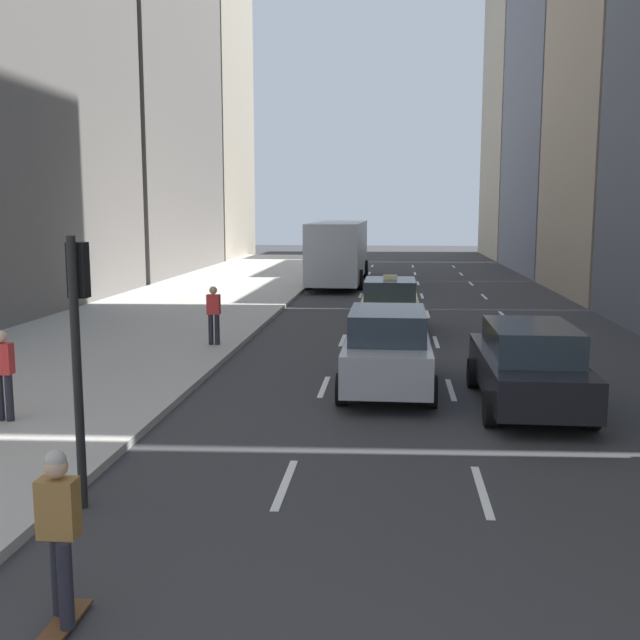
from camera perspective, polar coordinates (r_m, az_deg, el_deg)
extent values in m
cube|color=#ADAAA3|center=(30.63, -10.14, 1.08)|extent=(8.00, 66.00, 0.15)
cube|color=white|center=(11.05, -2.68, -12.36)|extent=(0.12, 2.00, 0.01)
cube|color=white|center=(16.76, 0.31, -5.10)|extent=(0.12, 2.00, 0.01)
cube|color=white|center=(22.62, 1.73, -1.55)|extent=(0.12, 2.00, 0.01)
cube|color=white|center=(28.53, 2.57, 0.53)|extent=(0.12, 2.00, 0.01)
cube|color=white|center=(34.48, 3.12, 1.90)|extent=(0.12, 2.00, 0.01)
cube|color=white|center=(40.44, 3.50, 2.86)|extent=(0.12, 2.00, 0.01)
cube|color=white|center=(46.41, 3.79, 3.58)|extent=(0.12, 2.00, 0.01)
cube|color=white|center=(52.39, 4.01, 4.13)|extent=(0.12, 2.00, 0.01)
cube|color=white|center=(11.02, 12.25, -12.62)|extent=(0.12, 2.00, 0.01)
cube|color=white|center=(16.74, 9.94, -5.25)|extent=(0.12, 2.00, 0.01)
cube|color=white|center=(22.60, 8.84, -1.66)|extent=(0.12, 2.00, 0.01)
cube|color=white|center=(28.52, 8.19, 0.45)|extent=(0.12, 2.00, 0.01)
cube|color=white|center=(34.47, 7.77, 1.83)|extent=(0.12, 2.00, 0.01)
cube|color=white|center=(40.43, 7.47, 2.80)|extent=(0.12, 2.00, 0.01)
cube|color=white|center=(46.40, 7.25, 3.53)|extent=(0.12, 2.00, 0.01)
cube|color=white|center=(52.38, 7.08, 4.08)|extent=(0.12, 2.00, 0.01)
cube|color=white|center=(17.18, 19.33, -5.25)|extent=(0.12, 2.00, 0.01)
cube|color=white|center=(22.93, 15.84, -1.74)|extent=(0.12, 2.00, 0.01)
cube|color=white|center=(28.78, 13.77, 0.36)|extent=(0.12, 2.00, 0.01)
cube|color=white|center=(34.69, 12.40, 1.75)|extent=(0.12, 2.00, 0.01)
cube|color=white|center=(40.62, 11.43, 2.73)|extent=(0.12, 2.00, 0.01)
cube|color=white|center=(46.57, 10.70, 3.46)|extent=(0.12, 2.00, 0.01)
cube|color=white|center=(52.53, 10.14, 4.03)|extent=(0.12, 2.00, 0.01)
cube|color=#A89E89|center=(62.56, -8.98, 17.43)|extent=(6.00, 11.86, 27.62)
cube|color=gray|center=(38.09, 22.97, 17.33)|extent=(6.00, 11.41, 20.47)
cube|color=slate|center=(51.13, 18.45, 16.42)|extent=(6.00, 14.69, 22.80)
cube|color=#A89E89|center=(65.68, 15.66, 16.89)|extent=(6.00, 13.23, 27.83)
cube|color=yellow|center=(24.17, 5.34, 0.75)|extent=(1.80, 4.40, 0.76)
cube|color=#28333D|center=(23.83, 5.36, 2.33)|extent=(1.58, 2.29, 0.64)
cube|color=#F2E599|center=(23.79, 5.37, 3.27)|extent=(0.44, 0.20, 0.14)
cylinder|color=black|center=(25.60, 3.33, 0.34)|extent=(0.22, 0.66, 0.66)
cylinder|color=black|center=(25.59, 7.36, 0.28)|extent=(0.22, 0.66, 0.66)
cylinder|color=black|center=(22.90, 3.05, -0.61)|extent=(0.22, 0.66, 0.66)
cylinder|color=black|center=(22.89, 7.56, -0.68)|extent=(0.22, 0.66, 0.66)
cube|color=#9EA0A5|center=(16.45, 5.15, -2.74)|extent=(1.80, 4.70, 0.84)
cube|color=#28333D|center=(16.05, 5.17, -0.35)|extent=(1.58, 2.44, 0.64)
cylinder|color=black|center=(17.99, 2.31, -3.11)|extent=(0.22, 0.66, 0.66)
cylinder|color=black|center=(17.98, 8.05, -3.19)|extent=(0.22, 0.66, 0.66)
cylinder|color=black|center=(15.16, 1.65, -5.30)|extent=(0.22, 0.66, 0.66)
cylinder|color=black|center=(15.14, 8.49, -5.41)|extent=(0.22, 0.66, 0.66)
cube|color=black|center=(15.57, 15.49, -3.85)|extent=(1.80, 4.97, 0.74)
cube|color=#28333D|center=(15.15, 15.78, -1.54)|extent=(1.58, 2.58, 0.64)
cylinder|color=black|center=(17.01, 11.57, -3.95)|extent=(0.22, 0.66, 0.66)
cylinder|color=black|center=(17.29, 17.53, -3.97)|extent=(0.22, 0.66, 0.66)
cylinder|color=black|center=(14.04, 12.84, -6.63)|extent=(0.22, 0.66, 0.66)
cylinder|color=black|center=(14.38, 20.02, -6.58)|extent=(0.22, 0.66, 0.66)
cube|color=#B7BCC1|center=(39.90, 1.48, 5.38)|extent=(2.50, 11.60, 2.90)
cube|color=#28333D|center=(45.61, 2.02, 6.20)|extent=(2.30, 0.12, 1.40)
cube|color=#28333D|center=(39.99, -0.26, 5.89)|extent=(0.08, 9.86, 1.10)
cube|color=yellow|center=(45.59, 2.02, 7.33)|extent=(1.50, 0.10, 0.36)
cylinder|color=black|center=(43.67, 0.18, 3.94)|extent=(0.30, 1.00, 1.00)
cylinder|color=black|center=(43.50, 3.47, 3.91)|extent=(0.30, 1.00, 1.00)
cylinder|color=black|center=(36.94, -0.83, 3.12)|extent=(0.30, 1.00, 1.00)
cylinder|color=black|center=(36.74, 3.05, 3.08)|extent=(0.30, 1.00, 1.00)
cube|color=brown|center=(8.04, -18.91, -20.91)|extent=(0.24, 0.80, 0.03)
cylinder|color=black|center=(8.27, -18.05, -20.17)|extent=(0.18, 0.05, 0.05)
cylinder|color=#23232D|center=(7.97, -19.31, -17.67)|extent=(0.14, 0.14, 0.84)
cylinder|color=#23232D|center=(7.71, -18.82, -18.60)|extent=(0.14, 0.14, 0.84)
cube|color=olive|center=(7.56, -19.33, -13.36)|extent=(0.36, 0.22, 0.56)
sphere|color=tan|center=(7.42, -19.48, -10.49)|extent=(0.22, 0.22, 0.22)
sphere|color=#B2AD9E|center=(7.40, -19.50, -10.05)|extent=(0.20, 0.20, 0.20)
cylinder|color=#23232D|center=(14.70, -23.21, -5.43)|extent=(0.14, 0.14, 0.86)
cylinder|color=#23232D|center=(14.61, -22.59, -5.47)|extent=(0.14, 0.14, 0.86)
cube|color=red|center=(14.51, -23.06, -2.73)|extent=(0.36, 0.22, 0.56)
sphere|color=beige|center=(14.44, -23.15, -1.17)|extent=(0.22, 0.22, 0.22)
cylinder|color=#23232D|center=(21.25, -8.31, -0.72)|extent=(0.14, 0.14, 0.86)
cylinder|color=#23232D|center=(21.21, -7.84, -0.72)|extent=(0.14, 0.14, 0.86)
cube|color=red|center=(21.13, -8.12, 1.18)|extent=(0.36, 0.22, 0.56)
sphere|color=tan|center=(21.09, -8.14, 2.26)|extent=(0.22, 0.22, 0.22)
cylinder|color=black|center=(10.22, -18.00, -4.01)|extent=(0.12, 0.12, 3.60)
cube|color=black|center=(10.19, -17.95, 3.64)|extent=(0.24, 0.20, 0.72)
sphere|color=red|center=(10.27, -17.76, 4.97)|extent=(0.14, 0.14, 0.14)
sphere|color=#4C3F14|center=(10.29, -17.70, 3.69)|extent=(0.14, 0.14, 0.14)
sphere|color=#198C2D|center=(10.31, -17.64, 2.42)|extent=(0.14, 0.14, 0.14)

